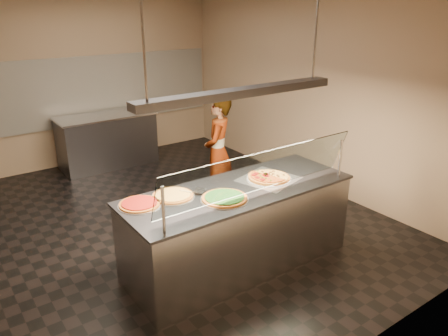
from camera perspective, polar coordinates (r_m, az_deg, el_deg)
ground at (r=6.02m, az=-6.96°, el=-6.87°), size 5.00×6.00×0.02m
wall_back at (r=8.22m, az=-17.85°, el=10.97°), size 5.00×0.02×3.00m
wall_front at (r=3.28m, az=18.24°, el=-3.20°), size 5.00×0.02×3.00m
wall_right at (r=6.99m, az=11.03°, el=9.97°), size 0.02×6.00×3.00m
tile_band at (r=8.23m, az=-17.63°, el=9.58°), size 4.90×0.02×1.20m
serving_counter at (r=4.84m, az=1.91°, el=-7.70°), size 2.55×0.94×0.93m
sneeze_guard at (r=4.27m, az=4.83°, el=-0.51°), size 2.31×0.18×0.54m
perforated_tray at (r=4.89m, az=5.84°, el=-1.38°), size 0.69×0.69×0.01m
half_pizza_pepperoni at (r=4.81m, az=4.84°, el=-1.37°), size 0.35×0.51×0.05m
half_pizza_sausage at (r=4.95m, az=6.81°, el=-0.87°), size 0.35×0.51×0.04m
pizza_spinach at (r=4.37m, az=0.04°, el=-3.91°), size 0.49×0.49×0.03m
pizza_cheese at (r=4.46m, az=-6.70°, el=-3.55°), size 0.44×0.44×0.03m
pizza_tomato at (r=4.33m, az=-11.00°, el=-4.63°), size 0.42×0.42×0.03m
pizza_spatula at (r=4.51m, az=-4.34°, el=-2.98°), size 0.27×0.19×0.02m
prep_table at (r=8.08m, az=-14.98°, el=3.53°), size 1.68×0.74×0.93m
worker at (r=6.15m, az=-0.78°, el=2.12°), size 0.69×0.68×1.60m
heat_lamp_housing at (r=4.33m, az=2.15°, el=9.82°), size 2.30×0.18×0.08m
lamp_rod_left at (r=3.73m, az=-10.51°, el=16.18°), size 0.02×0.02×1.01m
lamp_rod_right at (r=4.93m, az=11.93°, el=17.16°), size 0.02×0.02×1.01m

